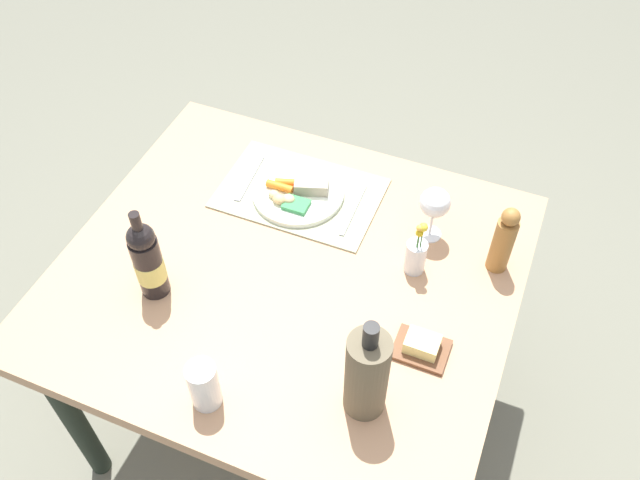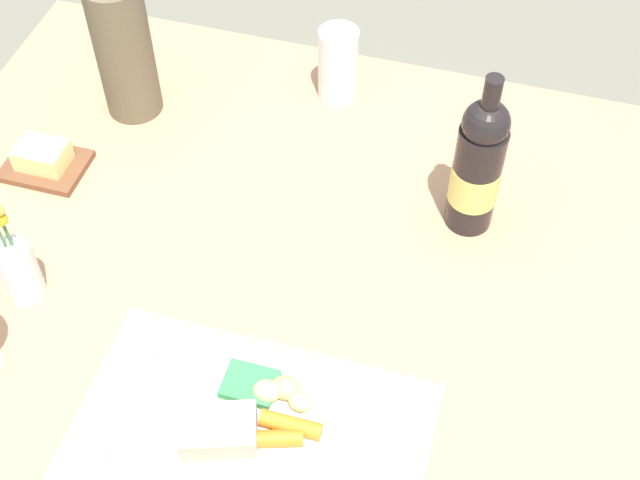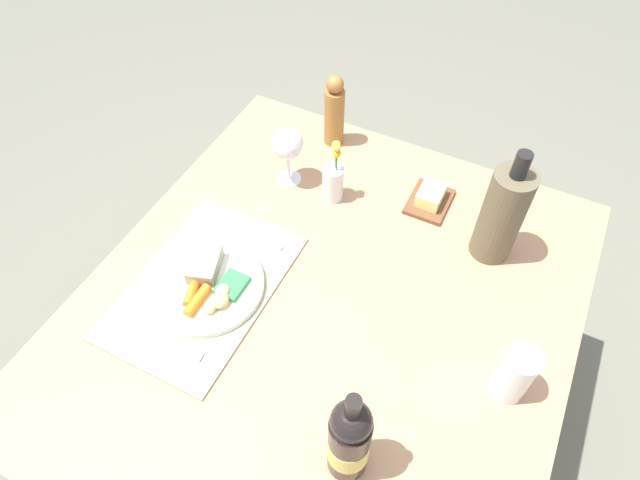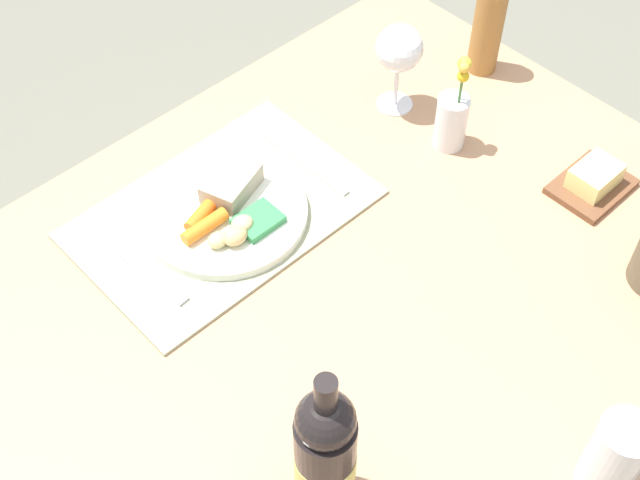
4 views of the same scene
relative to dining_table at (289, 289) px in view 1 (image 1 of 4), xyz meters
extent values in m
plane|color=slate|center=(0.00, 0.00, -0.68)|extent=(8.00, 8.00, 0.00)
cube|color=tan|center=(0.00, 0.00, 0.06)|extent=(1.18, 1.05, 0.04)
cylinder|color=#242D23|center=(-0.50, -0.44, -0.32)|extent=(0.06, 0.06, 0.72)
cylinder|color=#242D23|center=(0.50, -0.44, -0.32)|extent=(0.06, 0.06, 0.72)
cylinder|color=#242D23|center=(0.50, 0.44, -0.32)|extent=(0.06, 0.06, 0.72)
cube|color=#9CA07F|center=(0.08, -0.27, 0.09)|extent=(0.46, 0.30, 0.01)
cylinder|color=white|center=(0.08, -0.26, 0.10)|extent=(0.26, 0.26, 0.02)
cube|color=tan|center=(0.05, -0.28, 0.12)|extent=(0.11, 0.09, 0.04)
cylinder|color=orange|center=(0.12, -0.27, 0.12)|extent=(0.07, 0.04, 0.02)
cylinder|color=orange|center=(0.13, -0.25, 0.12)|extent=(0.08, 0.02, 0.02)
ellipsoid|color=#CFBB84|center=(0.09, -0.21, 0.12)|extent=(0.04, 0.03, 0.02)
ellipsoid|color=tan|center=(0.11, -0.20, 0.12)|extent=(0.04, 0.03, 0.03)
ellipsoid|color=#D4C17B|center=(0.14, -0.21, 0.12)|extent=(0.03, 0.03, 0.02)
cube|color=#358B4D|center=(0.06, -0.20, 0.11)|extent=(0.07, 0.06, 0.01)
cube|color=silver|center=(-0.09, -0.26, 0.09)|extent=(0.02, 0.20, 0.00)
cube|color=silver|center=(0.24, -0.27, 0.09)|extent=(0.03, 0.20, 0.00)
cylinder|color=silver|center=(0.02, 0.41, 0.15)|extent=(0.07, 0.07, 0.13)
cylinder|color=#B5E2C0|center=(0.02, 0.41, 0.13)|extent=(0.06, 0.06, 0.07)
cylinder|color=white|center=(-0.31, -0.26, 0.09)|extent=(0.07, 0.07, 0.00)
cylinder|color=white|center=(-0.31, -0.26, 0.13)|extent=(0.01, 0.01, 0.09)
sphere|color=white|center=(-0.31, -0.26, 0.21)|extent=(0.08, 0.08, 0.08)
cylinder|color=black|center=(0.29, 0.18, 0.18)|extent=(0.07, 0.07, 0.19)
sphere|color=black|center=(0.29, 0.18, 0.29)|extent=(0.07, 0.07, 0.07)
cylinder|color=black|center=(0.29, 0.18, 0.33)|extent=(0.03, 0.03, 0.07)
cylinder|color=#DED36A|center=(0.29, 0.18, 0.17)|extent=(0.07, 0.07, 0.07)
cylinder|color=#9F6C33|center=(-0.50, -0.22, 0.17)|extent=(0.06, 0.06, 0.17)
sphere|color=#9F6C33|center=(-0.50, -0.22, 0.27)|extent=(0.05, 0.05, 0.05)
cylinder|color=silver|center=(-0.30, -0.13, 0.13)|extent=(0.05, 0.05, 0.10)
cylinder|color=#3F7233|center=(-0.31, -0.13, 0.17)|extent=(0.00, 0.00, 0.17)
sphere|color=gold|center=(-0.31, -0.13, 0.25)|extent=(0.02, 0.02, 0.02)
cylinder|color=#3F7233|center=(-0.31, -0.12, 0.16)|extent=(0.00, 0.00, 0.15)
sphere|color=gold|center=(-0.31, -0.12, 0.24)|extent=(0.02, 0.02, 0.02)
cylinder|color=#3F7233|center=(-0.30, -0.12, 0.17)|extent=(0.00, 0.00, 0.17)
sphere|color=#EFB741|center=(-0.30, -0.12, 0.25)|extent=(0.02, 0.02, 0.02)
cylinder|color=brown|center=(-0.31, 0.28, 0.21)|extent=(0.09, 0.09, 0.25)
cylinder|color=black|center=(-0.31, 0.28, 0.36)|extent=(0.03, 0.03, 0.06)
cube|color=brown|center=(-0.39, 0.10, 0.09)|extent=(0.13, 0.10, 0.01)
cube|color=#F1E389|center=(-0.39, 0.10, 0.12)|extent=(0.08, 0.06, 0.04)
camera|label=1|loc=(-0.49, 0.98, 1.48)|focal=37.95mm
camera|label=2|loc=(0.31, -0.73, 1.12)|focal=49.15mm
camera|label=3|loc=(0.59, 0.28, 1.13)|focal=30.81mm
camera|label=4|loc=(0.59, 0.50, 1.12)|focal=48.34mm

